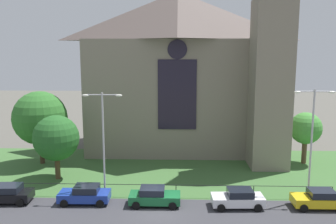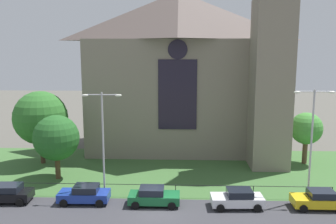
{
  "view_description": "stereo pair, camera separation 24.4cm",
  "coord_description": "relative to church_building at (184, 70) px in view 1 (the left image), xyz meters",
  "views": [
    {
      "loc": [
        1.69,
        -27.23,
        12.46
      ],
      "look_at": [
        0.58,
        8.0,
        6.62
      ],
      "focal_mm": 38.44,
      "sensor_mm": 36.0,
      "label": 1
    },
    {
      "loc": [
        1.94,
        -27.23,
        12.46
      ],
      "look_at": [
        0.58,
        8.0,
        6.62
      ],
      "focal_mm": 38.44,
      "sensor_mm": 36.0,
      "label": 2
    }
  ],
  "objects": [
    {
      "name": "tree_left_far",
      "position": [
        -16.07,
        -7.15,
        -5.04
      ],
      "size": [
        6.01,
        6.01,
        8.25
      ],
      "color": "#423021",
      "rests_on": "ground"
    },
    {
      "name": "tree_left_near",
      "position": [
        -12.61,
        -12.12,
        -6.11
      ],
      "size": [
        4.5,
        4.5,
        6.43
      ],
      "color": "#4C3823",
      "rests_on": "ground"
    },
    {
      "name": "parked_car_blue",
      "position": [
        -8.38,
        -17.85,
        -9.53
      ],
      "size": [
        4.23,
        2.08,
        1.51
      ],
      "rotation": [
        0.0,
        0.0,
        3.16
      ],
      "color": "#1E3899",
      "rests_on": "ground"
    },
    {
      "name": "parked_car_yellow",
      "position": [
        10.87,
        -18.21,
        -9.53
      ],
      "size": [
        4.2,
        2.03,
        1.51
      ],
      "rotation": [
        0.0,
        0.0,
        3.14
      ],
      "color": "gold",
      "rests_on": "ground"
    },
    {
      "name": "parked_car_white",
      "position": [
        4.3,
        -18.29,
        -9.53
      ],
      "size": [
        4.27,
        2.17,
        1.51
      ],
      "rotation": [
        0.0,
        0.0,
        3.18
      ],
      "color": "silver",
      "rests_on": "ground"
    },
    {
      "name": "church_building",
      "position": [
        0.0,
        0.0,
        0.0
      ],
      "size": [
        23.2,
        16.2,
        26.0
      ],
      "color": "gray",
      "rests_on": "ground"
    },
    {
      "name": "grass_verge",
      "position": [
        -2.22,
        -10.9,
        -10.27
      ],
      "size": [
        120.0,
        20.0,
        0.01
      ],
      "primitive_type": "cube",
      "color": "#3D6633",
      "rests_on": "ground"
    },
    {
      "name": "parked_car_green",
      "position": [
        -2.55,
        -18.1,
        -9.53
      ],
      "size": [
        4.21,
        2.04,
        1.51
      ],
      "rotation": [
        0.0,
        0.0,
        0.0
      ],
      "color": "#196033",
      "rests_on": "ground"
    },
    {
      "name": "tree_right_far",
      "position": [
        13.7,
        -6.16,
        -6.25
      ],
      "size": [
        3.58,
        3.58,
        5.86
      ],
      "color": "brown",
      "rests_on": "ground"
    },
    {
      "name": "streetlamp_far",
      "position": [
        10.57,
        -16.5,
        -4.34
      ],
      "size": [
        3.37,
        0.26,
        9.51
      ],
      "color": "#B2B2B7",
      "rests_on": "ground"
    },
    {
      "name": "streetlamp_near",
      "position": [
        -6.98,
        -16.5,
        -4.52
      ],
      "size": [
        3.37,
        0.26,
        9.18
      ],
      "color": "#B2B2B7",
      "rests_on": "ground"
    },
    {
      "name": "parked_car_black",
      "position": [
        -14.98,
        -17.96,
        -9.53
      ],
      "size": [
        4.28,
        2.18,
        1.51
      ],
      "rotation": [
        0.0,
        0.0,
        3.19
      ],
      "color": "black",
      "rests_on": "ground"
    },
    {
      "name": "road_asphalt",
      "position": [
        -2.22,
        -20.9,
        -10.27
      ],
      "size": [
        120.0,
        8.0,
        0.01
      ],
      "primitive_type": "cube",
      "color": "#38383D",
      "rests_on": "ground"
    },
    {
      "name": "ground",
      "position": [
        -2.22,
        -8.9,
        -10.27
      ],
      "size": [
        160.0,
        160.0,
        0.0
      ],
      "primitive_type": "plane",
      "color": "#56544C"
    },
    {
      "name": "iron_railing",
      "position": [
        -0.77,
        -16.4,
        -9.31
      ],
      "size": [
        26.93,
        0.07,
        1.13
      ],
      "color": "black",
      "rests_on": "ground"
    }
  ]
}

